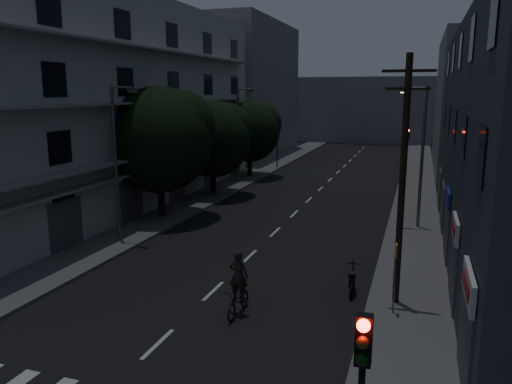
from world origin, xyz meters
The scene contains 21 objects.
ground centered at (0.00, 25.00, 0.00)m, with size 160.00×160.00×0.00m, color black.
sidewalk_left centered at (-7.50, 25.00, 0.07)m, with size 3.00×90.00×0.15m, color #565659.
sidewalk_right centered at (7.50, 25.00, 0.07)m, with size 3.00×90.00×0.15m, color #565659.
lane_markings centered at (0.00, 31.25, 0.01)m, with size 0.15×60.50×0.01m.
building_left centered at (-11.98, 18.00, 6.99)m, with size 7.00×36.00×14.00m.
building_far_left centered at (-12.00, 48.00, 8.00)m, with size 6.00×20.00×16.00m, color slate.
building_far_right centered at (12.00, 42.00, 6.50)m, with size 6.00×20.00×13.00m, color slate.
building_far_end centered at (0.00, 70.00, 5.00)m, with size 24.00×8.00×10.00m, color slate.
tree_near centered at (-7.63, 16.43, 5.19)m, with size 6.52×6.52×8.05m.
tree_mid centered at (-7.21, 23.72, 4.55)m, with size 5.73×5.73×7.04m.
tree_far centered at (-7.30, 32.60, 4.46)m, with size 5.56×5.56×6.88m.
traffic_signal_near centered at (6.82, -3.05, 3.10)m, with size 0.28×0.37×4.10m.
traffic_signal_far_right centered at (6.41, 39.92, 3.10)m, with size 0.28×0.37×4.10m.
traffic_signal_far_left centered at (-6.48, 38.76, 3.10)m, with size 0.28×0.37×4.10m.
street_lamp_left_near centered at (-7.31, 11.25, 4.60)m, with size 1.51×0.25×8.00m.
street_lamp_right centered at (7.57, 18.71, 4.60)m, with size 1.51×0.25×8.00m.
street_lamp_left_far centered at (-7.29, 29.62, 4.60)m, with size 1.51×0.25×8.00m.
utility_pole centered at (7.01, 7.38, 4.87)m, with size 1.80×0.24×9.00m.
bus_stop_sign centered at (6.97, 6.38, 1.89)m, with size 0.06×0.35×2.52m.
motorcycle centered at (5.30, 8.06, 0.46)m, with size 0.53×1.83×1.18m.
cyclist centered at (1.70, 4.85, 0.81)m, with size 0.72×1.91×2.40m.
Camera 1 is at (7.50, -10.83, 7.86)m, focal length 35.00 mm.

